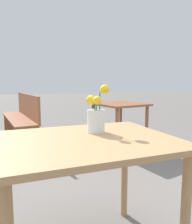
% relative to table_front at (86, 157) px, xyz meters
% --- Properties ---
extents(table_front, '(1.01, 0.83, 0.74)m').
position_rel_table_front_xyz_m(table_front, '(0.00, 0.00, 0.00)').
color(table_front, tan).
rests_on(table_front, ground_plane).
extents(flower_vase, '(0.14, 0.13, 0.29)m').
position_rel_table_front_xyz_m(flower_vase, '(0.11, 0.11, 0.20)').
color(flower_vase, silver).
rests_on(flower_vase, table_front).
extents(bench_near, '(0.43, 1.70, 0.85)m').
position_rel_table_front_xyz_m(bench_near, '(0.02, 2.85, -0.17)').
color(bench_near, brown).
rests_on(bench_near, ground_plane).
extents(table_back, '(0.77, 0.84, 0.72)m').
position_rel_table_front_xyz_m(table_back, '(1.36, 1.85, -0.03)').
color(table_back, brown).
rests_on(table_back, ground_plane).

